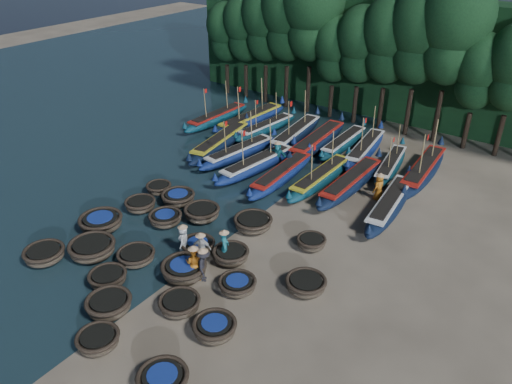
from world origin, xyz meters
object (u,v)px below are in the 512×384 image
Objects in this scene: coracle_18 at (231,255)px; fisherman_5 at (277,154)px; fisherman_6 at (379,186)px; long_boat_4 at (257,164)px; coracle_14 at (237,284)px; long_boat_3 at (239,152)px; coracle_24 at (311,242)px; long_boat_9 at (217,117)px; long_boat_11 at (266,127)px; long_boat_6 at (321,177)px; long_boat_12 at (296,134)px; coracle_10 at (101,222)px; coracle_13 at (184,269)px; coracle_23 at (253,222)px; coracle_9 at (215,328)px; long_boat_5 at (282,174)px; coracle_5 at (44,254)px; coracle_12 at (136,256)px; long_boat_14 at (344,142)px; long_boat_10 at (251,119)px; coracle_16 at (165,218)px; long_boat_2 at (221,142)px; fisherman_3 at (204,264)px; long_boat_15 at (365,149)px; coracle_22 at (202,213)px; coracle_20 at (159,188)px; fisherman_2 at (194,262)px; coracle_6 at (108,278)px; coracle_11 at (92,248)px; long_boat_8 at (390,204)px; coracle_4 at (163,380)px; fisherman_0 at (184,239)px; coracle_8 at (180,304)px; coracle_3 at (98,340)px; coracle_17 at (198,246)px; long_boat_13 at (317,141)px; long_boat_17 at (423,170)px; coracle_21 at (178,198)px; coracle_7 at (109,305)px.

fisherman_5 reaches higher than coracle_18.
long_boat_4 is at bearing -66.17° from fisherman_6.
long_boat_3 reaches higher than coracle_14.
long_boat_9 is (-15.67, 11.08, 0.18)m from coracle_24.
long_boat_11 is at bearing 130.44° from fisherman_5.
fisherman_5 is (-7.00, 7.27, 0.55)m from coracle_24.
long_boat_6 is 7.43m from long_boat_12.
coracle_10 is 6.80m from coracle_13.
coracle_9 is at bearing -65.22° from coracle_23.
long_boat_5 is at bearing -6.49° from long_boat_3.
coracle_5 is 19.61m from fisherman_6.
long_boat_14 reaches higher than coracle_12.
coracle_9 is 0.23× the size of long_boat_10.
coracle_16 is (-4.17, 2.92, -0.07)m from coracle_13.
coracle_18 is at bearing -57.55° from long_boat_2.
fisherman_3 is at bearing -59.49° from long_boat_4.
coracle_12 is 0.24× the size of long_boat_15.
coracle_22 is 0.27× the size of long_boat_12.
coracle_20 is 0.24× the size of long_boat_6.
long_boat_3 is at bearing -83.55° from fisherman_2.
coracle_6 is 0.93× the size of coracle_11.
long_boat_11 is (-13.00, 5.84, -0.05)m from long_boat_8.
long_boat_12 is 4.39× the size of fisherman_2.
long_boat_11 reaches higher than coracle_11.
coracle_23 is at bearing 108.69° from coracle_4.
coracle_16 is 0.87× the size of coracle_23.
long_boat_12 is 16.51m from fisherman_0.
coracle_6 is 21.10m from long_boat_14.
coracle_8 is at bearing -53.97° from long_boat_3.
coracle_16 is (-4.40, 8.34, 0.03)m from coracle_3.
coracle_4 is at bearing -87.31° from coracle_9.
coracle_18 is at bearing 13.68° from coracle_10.
coracle_5 is at bearing -89.34° from coracle_10.
coracle_13 is at bearing 78.65° from fisherman_3.
coracle_9 is at bearing -78.86° from long_boat_14.
long_boat_9 reaches higher than coracle_14.
fisherman_2 is (5.53, 1.79, 0.46)m from coracle_11.
coracle_17 is 0.23× the size of long_boat_13.
coracle_16 is 0.21× the size of long_boat_17.
long_boat_6 is at bearing 67.20° from coracle_11.
long_boat_4 is (-4.87, 9.16, 0.15)m from coracle_18.
long_boat_12 reaches higher than coracle_21.
coracle_11 is at bearing -140.71° from coracle_24.
coracle_22 is 1.25× the size of fisherman_0.
long_boat_12 is 4.55× the size of fisherman_0.
coracle_7 is at bearing -67.38° from long_boat_11.
long_boat_12 is at bearing -95.95° from fisherman_2.
coracle_10 is (-10.51, 2.56, 0.04)m from coracle_9.
long_boat_4 reaches higher than coracle_12.
fisherman_2 is at bearing 70.01° from fisherman_3.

